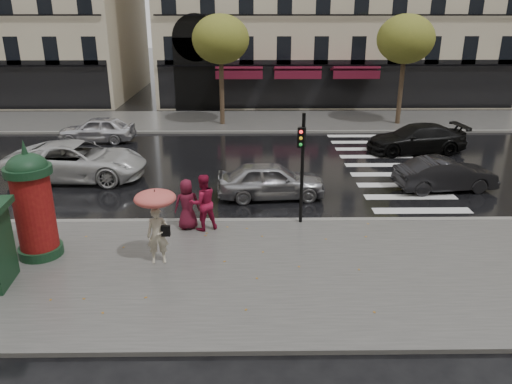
{
  "coord_description": "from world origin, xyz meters",
  "views": [
    {
      "loc": [
        -0.31,
        -12.78,
        7.04
      ],
      "look_at": [
        -0.12,
        1.5,
        1.7
      ],
      "focal_mm": 35.0,
      "sensor_mm": 36.0,
      "label": 1
    }
  ],
  "objects_px": {
    "car_darkgrey": "(445,174)",
    "car_white": "(77,161)",
    "woman_red": "(203,202)",
    "car_far_silver": "(97,129)",
    "man_burgundy": "(187,204)",
    "traffic_light": "(302,158)",
    "woman_umbrella": "(156,215)",
    "car_black": "(416,139)",
    "car_silver": "(271,180)",
    "morris_column": "(33,202)"
  },
  "relations": [
    {
      "from": "car_darkgrey",
      "to": "car_white",
      "type": "height_order",
      "value": "car_white"
    },
    {
      "from": "morris_column",
      "to": "traffic_light",
      "type": "bearing_deg",
      "value": 15.67
    },
    {
      "from": "traffic_light",
      "to": "car_silver",
      "type": "relative_size",
      "value": 0.9
    },
    {
      "from": "woman_umbrella",
      "to": "man_burgundy",
      "type": "relative_size",
      "value": 1.33
    },
    {
      "from": "morris_column",
      "to": "car_darkgrey",
      "type": "bearing_deg",
      "value": 21.96
    },
    {
      "from": "woman_red",
      "to": "morris_column",
      "type": "xyz_separation_m",
      "value": [
        -4.67,
        -1.75,
        0.73
      ]
    },
    {
      "from": "man_burgundy",
      "to": "traffic_light",
      "type": "xyz_separation_m",
      "value": [
        3.75,
        0.38,
        1.43
      ]
    },
    {
      "from": "man_burgundy",
      "to": "car_silver",
      "type": "distance_m",
      "value": 4.25
    },
    {
      "from": "woman_umbrella",
      "to": "car_white",
      "type": "bearing_deg",
      "value": 121.65
    },
    {
      "from": "man_burgundy",
      "to": "car_black",
      "type": "bearing_deg",
      "value": -151.91
    },
    {
      "from": "woman_umbrella",
      "to": "car_white",
      "type": "relative_size",
      "value": 0.38
    },
    {
      "from": "woman_umbrella",
      "to": "car_darkgrey",
      "type": "height_order",
      "value": "woman_umbrella"
    },
    {
      "from": "traffic_light",
      "to": "man_burgundy",
      "type": "bearing_deg",
      "value": -174.2
    },
    {
      "from": "car_black",
      "to": "car_darkgrey",
      "type": "bearing_deg",
      "value": -12.08
    },
    {
      "from": "woman_red",
      "to": "morris_column",
      "type": "relative_size",
      "value": 0.54
    },
    {
      "from": "woman_red",
      "to": "car_darkgrey",
      "type": "relative_size",
      "value": 0.47
    },
    {
      "from": "woman_red",
      "to": "traffic_light",
      "type": "xyz_separation_m",
      "value": [
        3.22,
        0.47,
        1.33
      ]
    },
    {
      "from": "car_white",
      "to": "car_far_silver",
      "type": "height_order",
      "value": "car_white"
    },
    {
      "from": "car_black",
      "to": "man_burgundy",
      "type": "bearing_deg",
      "value": -54.49
    },
    {
      "from": "car_darkgrey",
      "to": "traffic_light",
      "type": "bearing_deg",
      "value": 112.54
    },
    {
      "from": "man_burgundy",
      "to": "car_darkgrey",
      "type": "bearing_deg",
      "value": -172.61
    },
    {
      "from": "car_darkgrey",
      "to": "car_black",
      "type": "height_order",
      "value": "car_black"
    },
    {
      "from": "car_silver",
      "to": "car_white",
      "type": "bearing_deg",
      "value": 69.87
    },
    {
      "from": "car_black",
      "to": "car_white",
      "type": "bearing_deg",
      "value": -82.31
    },
    {
      "from": "man_burgundy",
      "to": "traffic_light",
      "type": "distance_m",
      "value": 4.03
    },
    {
      "from": "car_white",
      "to": "car_darkgrey",
      "type": "bearing_deg",
      "value": -93.12
    },
    {
      "from": "woman_umbrella",
      "to": "traffic_light",
      "type": "relative_size",
      "value": 0.6
    },
    {
      "from": "car_silver",
      "to": "man_burgundy",
      "type": "bearing_deg",
      "value": 132.98
    },
    {
      "from": "car_silver",
      "to": "car_white",
      "type": "relative_size",
      "value": 0.72
    },
    {
      "from": "morris_column",
      "to": "woman_red",
      "type": "bearing_deg",
      "value": 20.51
    },
    {
      "from": "car_silver",
      "to": "car_black",
      "type": "relative_size",
      "value": 0.85
    },
    {
      "from": "car_white",
      "to": "woman_red",
      "type": "bearing_deg",
      "value": -130.44
    },
    {
      "from": "woman_umbrella",
      "to": "traffic_light",
      "type": "distance_m",
      "value": 5.15
    },
    {
      "from": "car_white",
      "to": "car_black",
      "type": "distance_m",
      "value": 16.36
    },
    {
      "from": "woman_red",
      "to": "car_far_silver",
      "type": "relative_size",
      "value": 0.46
    },
    {
      "from": "traffic_light",
      "to": "car_silver",
      "type": "height_order",
      "value": "traffic_light"
    },
    {
      "from": "car_silver",
      "to": "car_black",
      "type": "xyz_separation_m",
      "value": [
        7.64,
        6.31,
        0.01
      ]
    },
    {
      "from": "man_burgundy",
      "to": "car_white",
      "type": "distance_m",
      "value": 7.65
    },
    {
      "from": "woman_umbrella",
      "to": "car_silver",
      "type": "bearing_deg",
      "value": 57.74
    },
    {
      "from": "woman_umbrella",
      "to": "morris_column",
      "type": "distance_m",
      "value": 3.63
    },
    {
      "from": "man_burgundy",
      "to": "car_silver",
      "type": "xyz_separation_m",
      "value": [
        2.88,
        3.11,
        -0.25
      ]
    },
    {
      "from": "car_silver",
      "to": "car_far_silver",
      "type": "bearing_deg",
      "value": 42.52
    },
    {
      "from": "woman_red",
      "to": "car_silver",
      "type": "relative_size",
      "value": 0.45
    },
    {
      "from": "woman_umbrella",
      "to": "car_black",
      "type": "xyz_separation_m",
      "value": [
        11.08,
        11.75,
        -0.88
      ]
    },
    {
      "from": "woman_umbrella",
      "to": "car_darkgrey",
      "type": "distance_m",
      "value": 12.24
    },
    {
      "from": "woman_red",
      "to": "car_white",
      "type": "relative_size",
      "value": 0.32
    },
    {
      "from": "woman_umbrella",
      "to": "man_burgundy",
      "type": "bearing_deg",
      "value": 76.56
    },
    {
      "from": "car_white",
      "to": "car_black",
      "type": "relative_size",
      "value": 1.18
    },
    {
      "from": "car_far_silver",
      "to": "morris_column",
      "type": "bearing_deg",
      "value": 9.37
    },
    {
      "from": "man_burgundy",
      "to": "car_black",
      "type": "relative_size",
      "value": 0.34
    }
  ]
}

